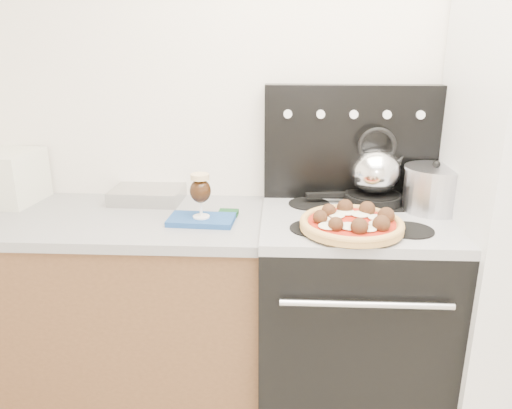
# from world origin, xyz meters

# --- Properties ---
(room_shell) EXTENTS (3.52, 3.01, 2.52)m
(room_shell) POSITION_xyz_m (0.00, 0.29, 1.25)
(room_shell) COLOR beige
(room_shell) RESTS_ON ground
(base_cabinet) EXTENTS (1.45, 0.60, 0.86)m
(base_cabinet) POSITION_xyz_m (-1.02, 1.20, 0.43)
(base_cabinet) COLOR brown
(base_cabinet) RESTS_ON ground
(countertop) EXTENTS (1.48, 0.63, 0.04)m
(countertop) POSITION_xyz_m (-1.02, 1.20, 0.88)
(countertop) COLOR #939396
(countertop) RESTS_ON base_cabinet
(stove_body) EXTENTS (0.76, 0.65, 0.88)m
(stove_body) POSITION_xyz_m (0.08, 1.18, 0.44)
(stove_body) COLOR black
(stove_body) RESTS_ON ground
(cooktop) EXTENTS (0.76, 0.65, 0.04)m
(cooktop) POSITION_xyz_m (0.08, 1.18, 0.90)
(cooktop) COLOR #ADADB2
(cooktop) RESTS_ON stove_body
(backguard) EXTENTS (0.76, 0.08, 0.50)m
(backguard) POSITION_xyz_m (0.08, 1.45, 1.17)
(backguard) COLOR black
(backguard) RESTS_ON cooktop
(foil_sheet) EXTENTS (0.32, 0.24, 0.06)m
(foil_sheet) POSITION_xyz_m (-0.83, 1.40, 0.93)
(foil_sheet) COLOR silver
(foil_sheet) RESTS_ON countertop
(oven_mitt) EXTENTS (0.27, 0.17, 0.02)m
(oven_mitt) POSITION_xyz_m (-0.54, 1.13, 0.91)
(oven_mitt) COLOR navy
(oven_mitt) RESTS_ON countertop
(beer_glass) EXTENTS (0.10, 0.10, 0.18)m
(beer_glass) POSITION_xyz_m (-0.54, 1.13, 1.01)
(beer_glass) COLOR black
(beer_glass) RESTS_ON oven_mitt
(pizza_pan) EXTENTS (0.37, 0.37, 0.01)m
(pizza_pan) POSITION_xyz_m (0.04, 1.01, 0.93)
(pizza_pan) COLOR black
(pizza_pan) RESTS_ON cooktop
(pizza) EXTENTS (0.42, 0.42, 0.05)m
(pizza) POSITION_xyz_m (0.04, 1.01, 0.96)
(pizza) COLOR gold
(pizza) RESTS_ON pizza_pan
(skillet) EXTENTS (0.28, 0.28, 0.04)m
(skillet) POSITION_xyz_m (0.18, 1.35, 0.94)
(skillet) COLOR black
(skillet) RESTS_ON cooktop
(tea_kettle) EXTENTS (0.23, 0.23, 0.24)m
(tea_kettle) POSITION_xyz_m (0.18, 1.35, 1.09)
(tea_kettle) COLOR white
(tea_kettle) RESTS_ON skillet
(stock_pot) EXTENTS (0.24, 0.24, 0.18)m
(stock_pot) POSITION_xyz_m (0.41, 1.27, 1.01)
(stock_pot) COLOR #B5B5BD
(stock_pot) RESTS_ON cooktop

